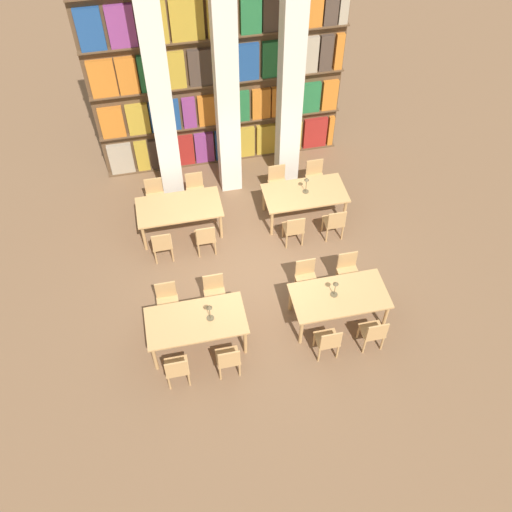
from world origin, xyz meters
The scene contains 28 objects.
ground_plane centered at (0.00, 0.00, 0.00)m, with size 40.00×40.00×0.00m, color brown.
bookshelf_bank centered at (0.01, 3.85, 2.71)m, with size 5.84×0.35×5.50m.
pillar_left centered at (-1.40, 2.85, 3.00)m, with size 0.48×0.48×6.00m.
pillar_center centered at (0.00, 2.85, 3.00)m, with size 0.48×0.48×6.00m.
pillar_right centered at (1.40, 2.85, 3.00)m, with size 0.48×0.48×6.00m.
reading_table_0 centered at (-1.42, -1.50, 0.67)m, with size 1.85×0.96×0.76m.
chair_0 centered at (-1.89, -2.26, 0.48)m, with size 0.42×0.40×0.88m.
chair_1 centered at (-1.89, -0.73, 0.48)m, with size 0.42×0.40×0.88m.
chair_2 centered at (-0.96, -2.26, 0.48)m, with size 0.42×0.40×0.88m.
chair_3 centered at (-0.96, -0.73, 0.48)m, with size 0.42×0.40×0.88m.
desk_lamp_0 centered at (-1.15, -1.51, 1.02)m, with size 0.14×0.14×0.40m.
reading_table_1 centered at (1.34, -1.51, 0.67)m, with size 1.85×0.96×0.76m.
chair_4 centered at (0.91, -2.27, 0.48)m, with size 0.42×0.40×0.88m.
chair_5 centered at (0.91, -0.74, 0.48)m, with size 0.42×0.40×0.88m.
chair_6 centered at (1.79, -2.27, 0.48)m, with size 0.42×0.40×0.88m.
chair_7 centered at (1.79, -0.74, 0.48)m, with size 0.42×0.40×0.88m.
desk_lamp_1 centered at (1.24, -1.47, 1.02)m, with size 0.14×0.14×0.40m.
reading_table_2 centered at (-1.36, 1.53, 0.67)m, with size 1.85×0.96×0.76m.
chair_8 centered at (-1.84, 0.76, 0.48)m, with size 0.42×0.40×0.88m.
chair_9 centered at (-1.84, 2.30, 0.48)m, with size 0.42×0.40×0.88m.
chair_10 centered at (-0.91, 0.76, 0.48)m, with size 0.42×0.40×0.88m.
chair_11 centered at (-0.91, 2.30, 0.48)m, with size 0.42×0.40×0.88m.
reading_table_3 centered at (1.45, 1.39, 0.67)m, with size 1.85×0.96×0.76m.
chair_12 centered at (1.01, 0.62, 0.48)m, with size 0.42×0.40×0.88m.
chair_13 centered at (1.01, 2.15, 0.48)m, with size 0.42×0.40×0.88m.
chair_14 centered at (1.92, 0.62, 0.48)m, with size 0.42×0.40×0.88m.
chair_15 centered at (1.92, 2.15, 0.48)m, with size 0.42×0.40×0.88m.
desk_lamp_2 centered at (1.47, 1.41, 1.03)m, with size 0.14×0.14×0.41m.
Camera 1 is at (-1.57, -7.51, 9.49)m, focal length 40.00 mm.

